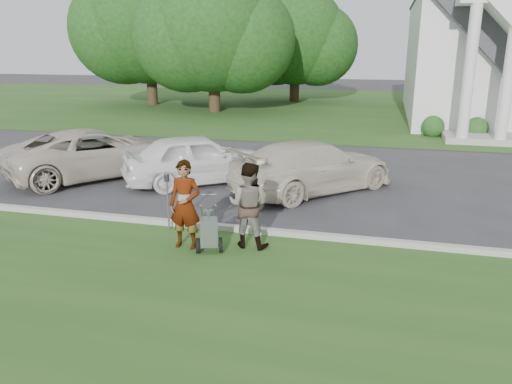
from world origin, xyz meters
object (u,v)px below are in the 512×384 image
at_px(church, 495,16).
at_px(tree_back, 295,40).
at_px(car_a, 96,153).
at_px(car_b, 198,159).
at_px(striping_cart, 209,233).
at_px(parking_meter_near, 168,195).
at_px(tree_left, 213,33).
at_px(tree_far, 148,26).
at_px(car_c, 313,166).
at_px(person_right, 248,206).
at_px(person_left, 185,205).

bearing_deg(church, tree_back, 152.15).
xyz_separation_m(car_a, car_b, (3.68, -0.02, -0.00)).
bearing_deg(car_a, striping_cart, 175.78).
bearing_deg(striping_cart, car_b, 93.63).
distance_m(striping_cart, car_a, 7.92).
relative_size(tree_back, parking_meter_near, 6.86).
bearing_deg(church, tree_left, -176.21).
relative_size(striping_cart, parking_meter_near, 0.86).
height_order(tree_far, car_c, tree_far).
height_order(tree_left, parking_meter_near, tree_left).
bearing_deg(parking_meter_near, church, 64.95).
height_order(tree_far, person_right, tree_far).
bearing_deg(tree_back, car_a, -94.89).
relative_size(person_left, car_c, 0.36).
relative_size(tree_far, car_b, 2.46).
xyz_separation_m(church, car_c, (-7.83, -18.65, -5.16)).
relative_size(tree_back, person_left, 4.95).
xyz_separation_m(person_right, parking_meter_near, (-2.12, 0.51, -0.06)).
bearing_deg(striping_cart, tree_far, 98.64).
xyz_separation_m(car_a, car_c, (7.37, -0.01, -0.03)).
relative_size(person_left, parking_meter_near, 1.38).
xyz_separation_m(tree_far, tree_back, (10.00, 5.00, -0.97)).
distance_m(tree_far, car_a, 22.49).
bearing_deg(car_a, person_right, -178.00).
relative_size(person_right, car_a, 0.33).
bearing_deg(striping_cart, tree_left, 89.34).
distance_m(car_a, car_c, 7.37).
xyz_separation_m(tree_far, car_c, (15.19, -20.52, -4.91)).
bearing_deg(church, car_a, -129.19).
xyz_separation_m(person_right, car_b, (-2.95, 4.70, -0.14)).
distance_m(person_left, car_b, 5.36).
xyz_separation_m(parking_meter_near, car_b, (-0.83, 4.19, -0.08)).
xyz_separation_m(church, tree_far, (-23.01, 1.87, -0.25)).
bearing_deg(car_c, car_a, 41.42).
xyz_separation_m(striping_cart, person_left, (-0.58, 0.14, 0.52)).
height_order(striping_cart, car_a, car_a).
height_order(parking_meter_near, car_a, car_a).
xyz_separation_m(striping_cart, car_b, (-2.23, 5.24, 0.36)).
bearing_deg(parking_meter_near, person_right, -13.46).
relative_size(tree_left, person_right, 5.63).
xyz_separation_m(striping_cart, person_right, (0.72, 0.54, 0.50)).
height_order(person_left, car_c, person_left).
bearing_deg(car_a, tree_left, -46.64).
distance_m(tree_back, person_right, 30.79).
bearing_deg(person_left, car_b, 108.36).
bearing_deg(parking_meter_near, car_c, 55.84).
bearing_deg(car_a, person_left, 173.61).
bearing_deg(person_left, striping_cart, -12.96).
bearing_deg(tree_left, church, 3.79).
distance_m(parking_meter_near, car_c, 5.08).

